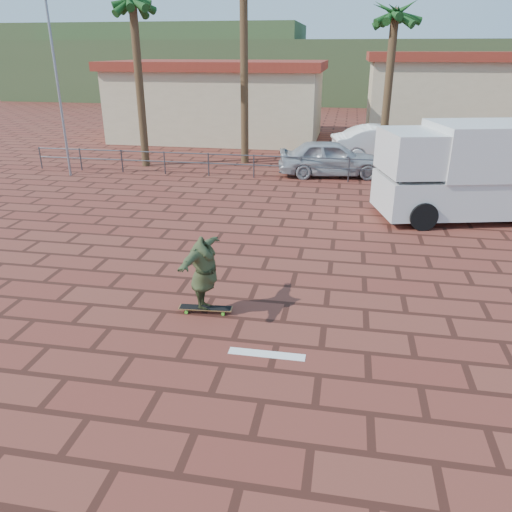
{
  "coord_description": "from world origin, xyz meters",
  "views": [
    {
      "loc": [
        1.88,
        -8.77,
        5.11
      ],
      "look_at": [
        0.02,
        1.44,
        0.8
      ],
      "focal_mm": 35.0,
      "sensor_mm": 36.0,
      "label": 1
    }
  ],
  "objects": [
    {
      "name": "campervan",
      "position": [
        5.94,
        7.93,
        1.59
      ],
      "size": [
        6.25,
        3.77,
        3.02
      ],
      "rotation": [
        0.0,
        0.0,
        0.25
      ],
      "color": "silver",
      "rests_on": "ground"
    },
    {
      "name": "palm_far_left",
      "position": [
        -7.5,
        13.5,
        6.83
      ],
      "size": [
        2.4,
        2.4,
        8.25
      ],
      "color": "brown",
      "rests_on": "ground"
    },
    {
      "name": "building_west",
      "position": [
        -6.0,
        22.0,
        2.28
      ],
      "size": [
        12.6,
        7.6,
        4.5
      ],
      "color": "beige",
      "rests_on": "ground"
    },
    {
      "name": "skateboarder",
      "position": [
        -0.82,
        0.12,
        0.9
      ],
      "size": [
        0.72,
        1.99,
        1.58
      ],
      "primitive_type": "imported",
      "rotation": [
        0.0,
        0.0,
        1.47
      ],
      "color": "#343D20",
      "rests_on": "longboard"
    },
    {
      "name": "hill_front",
      "position": [
        0.0,
        50.0,
        3.0
      ],
      "size": [
        70.0,
        18.0,
        6.0
      ],
      "primitive_type": "cube",
      "color": "#384C28",
      "rests_on": "ground"
    },
    {
      "name": "paint_stripe",
      "position": [
        0.7,
        -1.2,
        0.0
      ],
      "size": [
        1.4,
        0.22,
        0.01
      ],
      "primitive_type": "cube",
      "color": "white",
      "rests_on": "ground"
    },
    {
      "name": "hill_back",
      "position": [
        -22.0,
        56.0,
        4.0
      ],
      "size": [
        35.0,
        14.0,
        8.0
      ],
      "primitive_type": "cube",
      "color": "#384C28",
      "rests_on": "ground"
    },
    {
      "name": "palm_center",
      "position": [
        3.5,
        15.5,
        6.36
      ],
      "size": [
        2.4,
        2.4,
        7.75
      ],
      "color": "brown",
      "rests_on": "ground"
    },
    {
      "name": "guardrail",
      "position": [
        0.0,
        12.0,
        0.68
      ],
      "size": [
        24.06,
        0.06,
        1.0
      ],
      "color": "#47494F",
      "rests_on": "ground"
    },
    {
      "name": "longboard",
      "position": [
        -0.82,
        0.12,
        0.09
      ],
      "size": [
        1.14,
        0.33,
        0.11
      ],
      "rotation": [
        0.0,
        0.0,
        0.08
      ],
      "color": "olive",
      "rests_on": "ground"
    },
    {
      "name": "car_silver",
      "position": [
        1.22,
        13.0,
        0.77
      ],
      "size": [
        4.74,
        2.45,
        1.54
      ],
      "primitive_type": "imported",
      "rotation": [
        0.0,
        0.0,
        1.71
      ],
      "color": "#ABAFB3",
      "rests_on": "ground"
    },
    {
      "name": "flagpole",
      "position": [
        -9.87,
        11.0,
        4.64
      ],
      "size": [
        1.3,
        0.1,
        8.0
      ],
      "color": "gray",
      "rests_on": "ground"
    },
    {
      "name": "building_east",
      "position": [
        8.0,
        24.0,
        2.54
      ],
      "size": [
        10.6,
        6.6,
        5.0
      ],
      "color": "beige",
      "rests_on": "ground"
    },
    {
      "name": "ground",
      "position": [
        0.0,
        0.0,
        0.0
      ],
      "size": [
        120.0,
        120.0,
        0.0
      ],
      "primitive_type": "plane",
      "color": "brown",
      "rests_on": "ground"
    },
    {
      "name": "car_white",
      "position": [
        3.71,
        16.5,
        0.86
      ],
      "size": [
        5.46,
        2.87,
        1.71
      ],
      "primitive_type": "imported",
      "rotation": [
        0.0,
        0.0,
        1.78
      ],
      "color": "white",
      "rests_on": "ground"
    }
  ]
}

